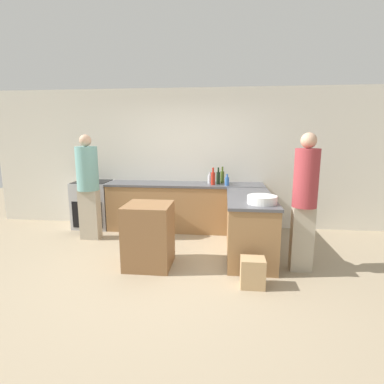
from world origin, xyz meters
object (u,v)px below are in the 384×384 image
Objects in this scene: person_by_range at (88,184)px; paper_bag at (253,273)px; island_table at (149,235)px; wine_bottle_dark at (218,177)px; hot_sauce_bottle at (213,178)px; mixing_bowl at (262,200)px; vinegar_bottle_clear at (210,179)px; olive_oil_bottle at (222,177)px; water_bottle_blue at (227,181)px; person_at_peninsula at (305,197)px; range_oven at (94,204)px.

paper_bag is at bearing -28.20° from person_by_range.
wine_bottle_dark reaches higher than island_table.
mixing_bowl is at bearing -64.08° from hot_sauce_bottle.
vinegar_bottle_clear reaches higher than paper_bag.
vinegar_bottle_clear is (-0.78, 1.62, 0.03)m from mixing_bowl.
olive_oil_bottle is at bearing 100.15° from paper_bag.
person_by_range is (-2.85, 0.89, 0.02)m from mixing_bowl.
wine_bottle_dark is 0.22m from water_bottle_blue.
mixing_bowl is at bearing 177.12° from person_at_peninsula.
island_table is 4.02× the size of vinegar_bottle_clear.
vinegar_bottle_clear is 0.37m from water_bottle_blue.
person_at_peninsula is (1.17, -1.60, -0.02)m from wine_bottle_dark.
person_by_range reaches higher than wine_bottle_dark.
water_bottle_blue is 1.77m from person_at_peninsula.
island_table is 2.79× the size of hot_sauce_bottle.
water_bottle_blue is (-0.46, 1.43, 0.03)m from mixing_bowl.
water_bottle_blue is at bearing 12.83° from person_by_range.
wine_bottle_dark is at bearing 138.50° from water_bottle_blue.
water_bottle_blue reaches higher than paper_bag.
range_oven is at bearing 109.59° from person_by_range.
wine_bottle_dark is at bearing 111.56° from mixing_bowl.
person_at_peninsula is (0.54, -0.03, 0.05)m from mixing_bowl.
person_by_range is (-2.39, -0.54, -0.00)m from water_bottle_blue.
water_bottle_blue is at bearing -71.20° from olive_oil_bottle.
wine_bottle_dark reaches higher than water_bottle_blue.
hot_sauce_bottle reaches higher than vinegar_bottle_clear.
person_by_range reaches higher than range_oven.
mixing_bowl reaches higher than paper_bag.
mixing_bowl is 1.70m from wine_bottle_dark.
person_at_peninsula is (3.39, -0.92, 0.03)m from person_by_range.
person_by_range reaches higher than paper_bag.
mixing_bowl is 2.99m from person_by_range.
water_bottle_blue is at bearing -9.38° from hot_sauce_bottle.
hot_sauce_bottle is at bearing 62.60° from island_table.
island_table is 1.74m from person_by_range.
person_by_range is (0.24, -0.68, 0.53)m from range_oven.
person_at_peninsula is 1.21m from paper_bag.
hot_sauce_bottle is at bearing -127.84° from olive_oil_bottle.
person_at_peninsula reaches higher than water_bottle_blue.
person_at_peninsula reaches higher than olive_oil_bottle.
island_table reaches higher than paper_bag.
mixing_bowl is (1.54, 0.11, 0.52)m from island_table.
range_oven is 3.51m from mixing_bowl.
vinegar_bottle_clear is at bearing 150.03° from water_bottle_blue.
vinegar_bottle_clear reaches higher than mixing_bowl.
vinegar_bottle_clear is 0.17m from wine_bottle_dark.
olive_oil_bottle is at bearing 17.07° from vinegar_bottle_clear.
olive_oil_bottle is 2.04m from person_at_peninsula.
range_oven is 2.29m from island_table.
hot_sauce_bottle is 0.14m from wine_bottle_dark.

